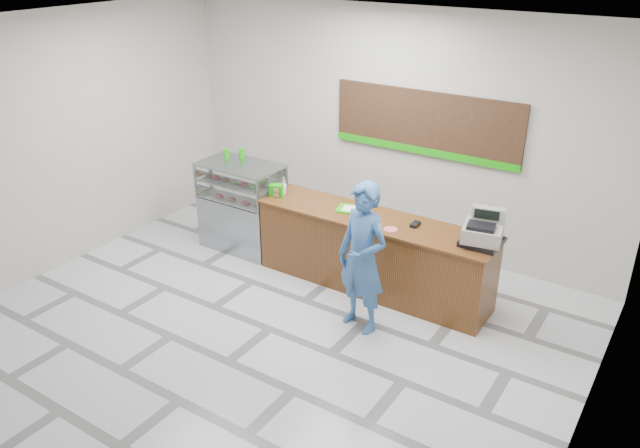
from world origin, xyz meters
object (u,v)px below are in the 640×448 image
Objects in this scene: display_case at (242,206)px; cash_register at (483,232)px; customer at (363,258)px; serving_tray at (352,209)px; sales_counter at (373,253)px.

cash_register is (3.64, 0.04, 0.51)m from display_case.
cash_register is 0.29× the size of customer.
serving_tray is 0.25× the size of customer.
sales_counter is 0.64m from serving_tray.
display_case is 2.71m from customer.
sales_counter is at bearing -24.81° from serving_tray.
display_case is (-2.22, -0.00, 0.16)m from sales_counter.
display_case is 3.68m from cash_register.
customer is at bearing -69.05° from serving_tray.
sales_counter is 1.02m from customer.
display_case reaches higher than sales_counter.
cash_register reaches higher than display_case.
cash_register reaches higher than sales_counter.
cash_register is at bearing 52.36° from customer.
cash_register is 1.79m from serving_tray.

